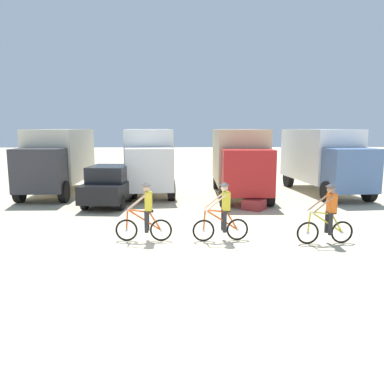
% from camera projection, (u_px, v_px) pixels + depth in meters
% --- Properties ---
extents(ground_plane, '(120.00, 120.00, 0.00)m').
position_uv_depth(ground_plane, '(181.00, 252.00, 10.88)').
color(ground_plane, beige).
extents(box_truck_cream_rv, '(2.41, 6.75, 3.35)m').
position_uv_depth(box_truck_cream_rv, '(58.00, 158.00, 20.49)').
color(box_truck_cream_rv, beige).
rests_on(box_truck_cream_rv, ground).
extents(box_truck_white_box, '(3.01, 6.95, 3.35)m').
position_uv_depth(box_truck_white_box, '(148.00, 157.00, 20.82)').
color(box_truck_white_box, white).
rests_on(box_truck_white_box, ground).
extents(box_truck_tan_camper, '(2.56, 6.81, 3.35)m').
position_uv_depth(box_truck_tan_camper, '(240.00, 159.00, 19.66)').
color(box_truck_tan_camper, '#CCB78E').
rests_on(box_truck_tan_camper, ground).
extents(box_truck_avon_van, '(2.96, 6.93, 3.35)m').
position_uv_depth(box_truck_avon_van, '(324.00, 158.00, 20.50)').
color(box_truck_avon_van, white).
rests_on(box_truck_avon_van, ground).
extents(sedan_parked, '(2.13, 4.34, 1.76)m').
position_uv_depth(sedan_parked, '(110.00, 185.00, 17.52)').
color(sedan_parked, black).
rests_on(sedan_parked, ground).
extents(cyclist_orange_shirt, '(1.73, 0.52, 1.82)m').
position_uv_depth(cyclist_orange_shirt, '(145.00, 214.00, 11.77)').
color(cyclist_orange_shirt, black).
rests_on(cyclist_orange_shirt, ground).
extents(cyclist_cowboy_hat, '(1.73, 0.52, 1.82)m').
position_uv_depth(cyclist_cowboy_hat, '(223.00, 214.00, 11.79)').
color(cyclist_cowboy_hat, black).
rests_on(cyclist_cowboy_hat, ground).
extents(cyclist_near_camera, '(1.73, 0.52, 1.82)m').
position_uv_depth(cyclist_near_camera, '(328.00, 216.00, 11.50)').
color(cyclist_near_camera, black).
rests_on(cyclist_near_camera, ground).
extents(supply_crate, '(1.13, 1.12, 0.45)m').
position_uv_depth(supply_crate, '(254.00, 204.00, 16.45)').
color(supply_crate, '#9E2D2D').
rests_on(supply_crate, ground).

